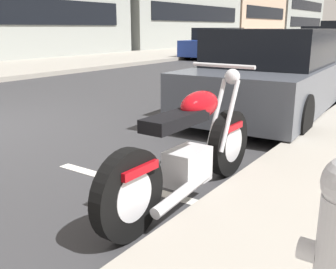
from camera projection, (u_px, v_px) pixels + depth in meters
sidewalk_far_curb at (131, 57)px, 18.69m from camera, size 120.00×5.00×0.14m
parking_stall_stripe at (144, 188)px, 3.63m from camera, size 0.12×2.20×0.01m
parked_motorcycle at (190, 152)px, 3.28m from camera, size 2.18×0.62×1.13m
parked_car_at_intersection at (272, 76)px, 6.52m from camera, size 4.30×2.02×1.42m
car_opposite_curb at (217, 44)px, 18.68m from camera, size 4.11×1.94×1.43m
townhouse_behind_pole at (263, 2)px, 51.38m from camera, size 15.16×11.75×9.46m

